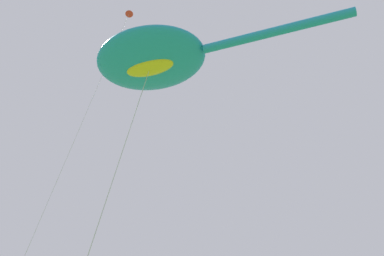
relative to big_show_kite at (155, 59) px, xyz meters
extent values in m
ellipsoid|color=#1E8CBF|center=(-0.04, 0.20, 0.02)|extent=(4.10, 4.92, 0.94)
cylinder|color=#1E8CBF|center=(0.85, -4.64, -0.12)|extent=(1.32, 5.42, 0.34)
ellipsoid|color=yellow|center=(-0.04, 0.20, -0.40)|extent=(1.14, 2.04, 0.34)
cylinder|color=#B2B2B7|center=(-0.62, 1.22, -6.81)|extent=(1.20, 2.07, 12.75)
cone|color=red|center=(5.02, 6.18, 11.88)|extent=(0.84, 0.82, 0.60)
cylinder|color=#B2B2B7|center=(3.20, 7.46, -0.65)|extent=(3.66, 2.58, 25.07)
camera|label=1|loc=(-9.58, -7.03, -11.69)|focal=39.36mm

